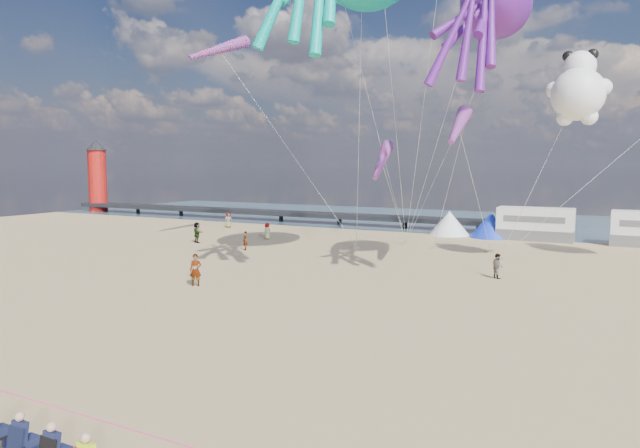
{
  "coord_description": "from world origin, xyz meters",
  "views": [
    {
      "loc": [
        12.94,
        -15.34,
        6.97
      ],
      "look_at": [
        1.61,
        6.0,
        4.43
      ],
      "focal_mm": 32.0,
      "sensor_mm": 36.0,
      "label": 1
    }
  ],
  "objects_px": {
    "motorhome_0": "(535,224)",
    "windsock_mid": "(458,126)",
    "sandbag_a": "(356,247)",
    "beachgoer_6": "(228,220)",
    "beachgoer_5": "(245,241)",
    "sandbag_e": "(406,243)",
    "kite_panda": "(578,94)",
    "spectator_row": "(26,437)",
    "windsock_right": "(382,161)",
    "tent_blue": "(491,225)",
    "kite_octopus_purple": "(496,3)",
    "beachgoer_0": "(267,231)",
    "beachgoer_1": "(497,266)",
    "beachgoer_4": "(197,232)",
    "tent_white": "(449,223)",
    "standing_person": "(196,270)",
    "sandbag_d": "(491,252)",
    "windsock_left": "(219,49)",
    "lighthouse": "(98,181)",
    "sandbag_c": "(499,259)",
    "sandbag_b": "(433,248)"
  },
  "relations": [
    {
      "from": "motorhome_0",
      "to": "windsock_mid",
      "type": "distance_m",
      "value": 20.58
    },
    {
      "from": "sandbag_a",
      "to": "beachgoer_6",
      "type": "bearing_deg",
      "value": 157.91
    },
    {
      "from": "beachgoer_5",
      "to": "sandbag_e",
      "type": "xyz_separation_m",
      "value": [
        10.46,
        9.3,
        -0.66
      ]
    },
    {
      "from": "beachgoer_5",
      "to": "kite_panda",
      "type": "xyz_separation_m",
      "value": [
        24.08,
        3.19,
        10.69
      ]
    },
    {
      "from": "spectator_row",
      "to": "windsock_right",
      "type": "distance_m",
      "value": 29.35
    },
    {
      "from": "motorhome_0",
      "to": "beachgoer_6",
      "type": "xyz_separation_m",
      "value": [
        -31.38,
        -4.79,
        -0.65
      ]
    },
    {
      "from": "tent_blue",
      "to": "kite_octopus_purple",
      "type": "distance_m",
      "value": 24.83
    },
    {
      "from": "beachgoer_0",
      "to": "kite_panda",
      "type": "distance_m",
      "value": 28.51
    },
    {
      "from": "beachgoer_1",
      "to": "beachgoer_4",
      "type": "height_order",
      "value": "beachgoer_4"
    },
    {
      "from": "spectator_row",
      "to": "tent_white",
      "type": "bearing_deg",
      "value": 93.57
    },
    {
      "from": "sandbag_e",
      "to": "windsock_right",
      "type": "bearing_deg",
      "value": -80.02
    },
    {
      "from": "tent_blue",
      "to": "standing_person",
      "type": "xyz_separation_m",
      "value": [
        -10.46,
        -30.26,
        -0.27
      ]
    },
    {
      "from": "standing_person",
      "to": "windsock_right",
      "type": "xyz_separation_m",
      "value": [
        6.79,
        11.38,
        6.23
      ]
    },
    {
      "from": "motorhome_0",
      "to": "sandbag_d",
      "type": "bearing_deg",
      "value": -101.59
    },
    {
      "from": "standing_person",
      "to": "tent_blue",
      "type": "bearing_deg",
      "value": 44.35
    },
    {
      "from": "tent_blue",
      "to": "windsock_left",
      "type": "distance_m",
      "value": 29.62
    },
    {
      "from": "sandbag_e",
      "to": "windsock_left",
      "type": "xyz_separation_m",
      "value": [
        -14.33,
        -7.28,
        16.55
      ]
    },
    {
      "from": "beachgoer_1",
      "to": "kite_octopus_purple",
      "type": "distance_m",
      "value": 15.88
    },
    {
      "from": "tent_blue",
      "to": "sandbag_d",
      "type": "relative_size",
      "value": 8.0
    },
    {
      "from": "motorhome_0",
      "to": "beachgoer_1",
      "type": "height_order",
      "value": "motorhome_0"
    },
    {
      "from": "beachgoer_1",
      "to": "sandbag_a",
      "type": "bearing_deg",
      "value": 14.33
    },
    {
      "from": "lighthouse",
      "to": "beachgoer_5",
      "type": "bearing_deg",
      "value": -27.26
    },
    {
      "from": "kite_panda",
      "to": "windsock_left",
      "type": "relative_size",
      "value": 0.84
    },
    {
      "from": "beachgoer_6",
      "to": "sandbag_c",
      "type": "distance_m",
      "value": 31.8
    },
    {
      "from": "standing_person",
      "to": "windsock_mid",
      "type": "xyz_separation_m",
      "value": [
        11.98,
        11.41,
        8.44
      ]
    },
    {
      "from": "tent_blue",
      "to": "standing_person",
      "type": "distance_m",
      "value": 32.02
    },
    {
      "from": "windsock_right",
      "to": "beachgoer_0",
      "type": "bearing_deg",
      "value": 141.39
    },
    {
      "from": "motorhome_0",
      "to": "beachgoer_5",
      "type": "height_order",
      "value": "motorhome_0"
    },
    {
      "from": "beachgoer_0",
      "to": "spectator_row",
      "type": "bearing_deg",
      "value": 38.72
    },
    {
      "from": "motorhome_0",
      "to": "beachgoer_0",
      "type": "distance_m",
      "value": 24.76
    },
    {
      "from": "beachgoer_5",
      "to": "windsock_mid",
      "type": "height_order",
      "value": "windsock_mid"
    },
    {
      "from": "tent_white",
      "to": "sandbag_b",
      "type": "bearing_deg",
      "value": -81.89
    },
    {
      "from": "beachgoer_4",
      "to": "kite_octopus_purple",
      "type": "distance_m",
      "value": 30.58
    },
    {
      "from": "tent_white",
      "to": "windsock_left",
      "type": "height_order",
      "value": "windsock_left"
    },
    {
      "from": "tent_white",
      "to": "sandbag_e",
      "type": "xyz_separation_m",
      "value": [
        -1.52,
        -8.35,
        -1.09
      ]
    },
    {
      "from": "sandbag_b",
      "to": "windsock_mid",
      "type": "relative_size",
      "value": 0.1
    },
    {
      "from": "tent_blue",
      "to": "sandbag_a",
      "type": "distance_m",
      "value": 15.09
    },
    {
      "from": "beachgoer_1",
      "to": "windsock_right",
      "type": "distance_m",
      "value": 10.33
    },
    {
      "from": "beachgoer_0",
      "to": "beachgoer_6",
      "type": "relative_size",
      "value": 0.91
    },
    {
      "from": "kite_octopus_purple",
      "to": "sandbag_e",
      "type": "bearing_deg",
      "value": 151.32
    },
    {
      "from": "sandbag_c",
      "to": "sandbag_d",
      "type": "relative_size",
      "value": 1.0
    },
    {
      "from": "kite_panda",
      "to": "windsock_left",
      "type": "distance_m",
      "value": 28.45
    },
    {
      "from": "motorhome_0",
      "to": "windsock_left",
      "type": "xyz_separation_m",
      "value": [
        -23.84,
        -15.64,
        15.16
      ]
    },
    {
      "from": "tent_white",
      "to": "sandbag_b",
      "type": "relative_size",
      "value": 8.0
    },
    {
      "from": "beachgoer_4",
      "to": "tent_white",
      "type": "bearing_deg",
      "value": -112.93
    },
    {
      "from": "beachgoer_0",
      "to": "sandbag_c",
      "type": "xyz_separation_m",
      "value": [
        21.4,
        -2.07,
        -0.66
      ]
    },
    {
      "from": "beachgoer_0",
      "to": "sandbag_e",
      "type": "relative_size",
      "value": 3.07
    },
    {
      "from": "standing_person",
      "to": "sandbag_b",
      "type": "xyz_separation_m",
      "value": [
        7.9,
        20.15,
        -0.82
      ]
    },
    {
      "from": "motorhome_0",
      "to": "beachgoer_4",
      "type": "height_order",
      "value": "motorhome_0"
    },
    {
      "from": "sandbag_d",
      "to": "kite_octopus_purple",
      "type": "height_order",
      "value": "kite_octopus_purple"
    }
  ]
}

